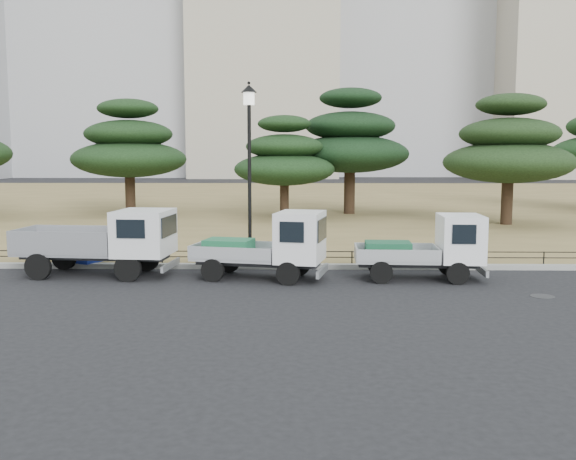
{
  "coord_description": "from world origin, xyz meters",
  "views": [
    {
      "loc": [
        0.35,
        -17.2,
        3.58
      ],
      "look_at": [
        0.0,
        2.0,
        1.3
      ],
      "focal_mm": 40.0,
      "sensor_mm": 36.0,
      "label": 1
    }
  ],
  "objects_px": {
    "truck_kei_rear": "(429,247)",
    "truck_large": "(105,239)",
    "tarp_pile": "(81,249)",
    "truck_kei_front": "(269,246)",
    "street_lamp": "(249,143)"
  },
  "relations": [
    {
      "from": "truck_kei_front",
      "to": "street_lamp",
      "type": "bearing_deg",
      "value": 121.62
    },
    {
      "from": "truck_large",
      "to": "truck_kei_rear",
      "type": "height_order",
      "value": "truck_large"
    },
    {
      "from": "truck_large",
      "to": "street_lamp",
      "type": "bearing_deg",
      "value": 24.9
    },
    {
      "from": "truck_large",
      "to": "tarp_pile",
      "type": "height_order",
      "value": "truck_large"
    },
    {
      "from": "street_lamp",
      "to": "tarp_pile",
      "type": "bearing_deg",
      "value": 178.01
    },
    {
      "from": "truck_large",
      "to": "truck_kei_front",
      "type": "xyz_separation_m",
      "value": [
        4.86,
        -0.43,
        -0.11
      ]
    },
    {
      "from": "truck_kei_rear",
      "to": "street_lamp",
      "type": "relative_size",
      "value": 0.65
    },
    {
      "from": "truck_large",
      "to": "truck_kei_rear",
      "type": "xyz_separation_m",
      "value": [
        9.43,
        -0.39,
        -0.16
      ]
    },
    {
      "from": "truck_kei_front",
      "to": "truck_kei_rear",
      "type": "bearing_deg",
      "value": 12.39
    },
    {
      "from": "truck_kei_rear",
      "to": "truck_large",
      "type": "bearing_deg",
      "value": -179.79
    },
    {
      "from": "truck_large",
      "to": "tarp_pile",
      "type": "xyz_separation_m",
      "value": [
        -1.31,
        1.71,
        -0.56
      ]
    },
    {
      "from": "truck_kei_front",
      "to": "truck_kei_rear",
      "type": "height_order",
      "value": "truck_kei_front"
    },
    {
      "from": "tarp_pile",
      "to": "truck_kei_front",
      "type": "bearing_deg",
      "value": -19.14
    },
    {
      "from": "tarp_pile",
      "to": "truck_large",
      "type": "bearing_deg",
      "value": -52.69
    },
    {
      "from": "truck_large",
      "to": "truck_kei_front",
      "type": "height_order",
      "value": "truck_kei_front"
    }
  ]
}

